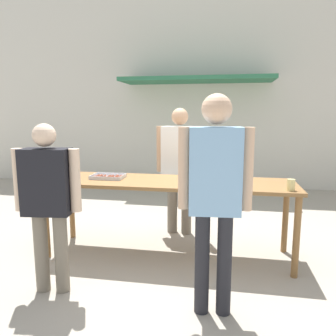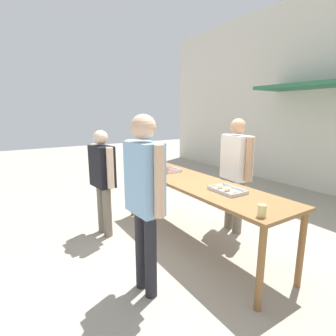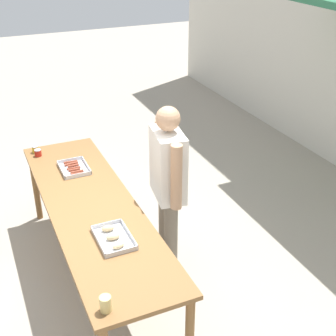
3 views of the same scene
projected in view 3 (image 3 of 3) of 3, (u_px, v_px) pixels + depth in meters
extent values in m
plane|color=#A39989|center=(98.00, 281.00, 4.72)|extent=(24.00, 24.00, 0.00)
cube|color=brown|center=(92.00, 207.00, 4.30)|extent=(2.92, 0.78, 0.04)
cylinder|color=brown|center=(36.00, 187.00, 5.53)|extent=(0.07, 0.07, 0.87)
cylinder|color=brown|center=(89.00, 176.00, 5.76)|extent=(0.07, 0.07, 0.87)
cube|color=silver|center=(74.00, 169.00, 4.90)|extent=(0.38, 0.28, 0.01)
cube|color=silver|center=(61.00, 170.00, 4.84)|extent=(0.38, 0.01, 0.03)
cube|color=silver|center=(87.00, 165.00, 4.94)|extent=(0.38, 0.01, 0.03)
cube|color=silver|center=(70.00, 160.00, 5.04)|extent=(0.01, 0.28, 0.03)
cube|color=silver|center=(78.00, 175.00, 4.74)|extent=(0.01, 0.28, 0.03)
cylinder|color=brown|center=(71.00, 162.00, 5.01)|extent=(0.03, 0.15, 0.02)
cylinder|color=brown|center=(71.00, 164.00, 4.97)|extent=(0.04, 0.15, 0.03)
cylinder|color=brown|center=(73.00, 166.00, 4.94)|extent=(0.03, 0.12, 0.02)
cylinder|color=brown|center=(74.00, 168.00, 4.89)|extent=(0.03, 0.14, 0.02)
cylinder|color=brown|center=(74.00, 170.00, 4.85)|extent=(0.03, 0.12, 0.03)
cylinder|color=brown|center=(77.00, 172.00, 4.81)|extent=(0.03, 0.13, 0.03)
cylinder|color=brown|center=(78.00, 174.00, 4.77)|extent=(0.04, 0.14, 0.03)
cube|color=silver|center=(114.00, 239.00, 3.82)|extent=(0.42, 0.27, 0.01)
cube|color=silver|center=(98.00, 241.00, 3.76)|extent=(0.42, 0.01, 0.03)
cube|color=silver|center=(129.00, 233.00, 3.86)|extent=(0.42, 0.01, 0.03)
cube|color=silver|center=(106.00, 224.00, 3.98)|extent=(0.01, 0.27, 0.03)
cube|color=silver|center=(122.00, 252.00, 3.64)|extent=(0.01, 0.27, 0.03)
ellipsoid|color=#D6B77F|center=(108.00, 228.00, 3.91)|extent=(0.08, 0.12, 0.05)
ellipsoid|color=#D6B77F|center=(113.00, 237.00, 3.80)|extent=(0.07, 0.12, 0.05)
ellipsoid|color=#D6B77F|center=(118.00, 246.00, 3.70)|extent=(0.06, 0.11, 0.04)
cylinder|color=gold|center=(35.00, 150.00, 5.25)|extent=(0.08, 0.08, 0.07)
cylinder|color=#B2B2B7|center=(35.00, 147.00, 5.23)|extent=(0.07, 0.07, 0.01)
cylinder|color=#B22319|center=(38.00, 153.00, 5.17)|extent=(0.08, 0.08, 0.07)
cylinder|color=#B2B2B7|center=(38.00, 150.00, 5.15)|extent=(0.07, 0.07, 0.01)
cylinder|color=#DBC67A|center=(106.00, 304.00, 3.10)|extent=(0.08, 0.08, 0.12)
cylinder|color=#756B5B|center=(165.00, 225.00, 4.86)|extent=(0.14, 0.14, 0.85)
cylinder|color=#756B5B|center=(171.00, 236.00, 4.68)|extent=(0.14, 0.14, 0.85)
cube|color=silver|center=(168.00, 165.00, 4.41)|extent=(0.50, 0.32, 0.67)
sphere|color=tan|center=(168.00, 119.00, 4.20)|extent=(0.23, 0.23, 0.23)
cylinder|color=tan|center=(160.00, 150.00, 4.65)|extent=(0.10, 0.10, 0.64)
cylinder|color=tan|center=(176.00, 177.00, 4.16)|extent=(0.10, 0.10, 0.64)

